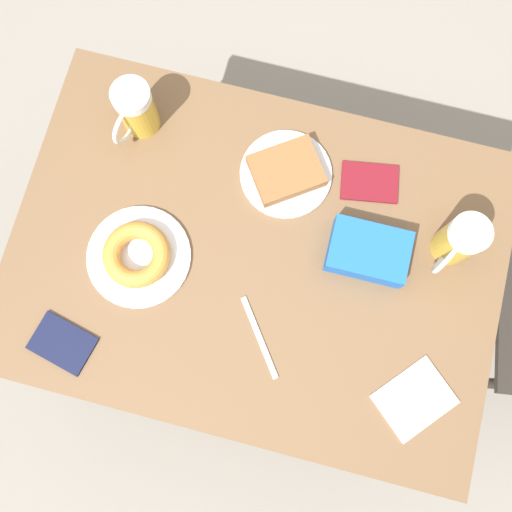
# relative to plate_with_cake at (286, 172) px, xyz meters

# --- Properties ---
(ground_plane) EXTENTS (8.00, 8.00, 0.00)m
(ground_plane) POSITION_rel_plate_with_cake_xyz_m (0.20, -0.02, -0.73)
(ground_plane) COLOR gray
(table) EXTENTS (0.75, 1.06, 0.71)m
(table) POSITION_rel_plate_with_cake_xyz_m (0.20, -0.02, -0.08)
(table) COLOR brown
(table) RESTS_ON ground_plane
(plate_with_cake) EXTENTS (0.20, 0.20, 0.04)m
(plate_with_cake) POSITION_rel_plate_with_cake_xyz_m (0.00, 0.00, 0.00)
(plate_with_cake) COLOR silver
(plate_with_cake) RESTS_ON table
(plate_with_donut) EXTENTS (0.22, 0.22, 0.05)m
(plate_with_donut) POSITION_rel_plate_with_cake_xyz_m (0.26, -0.26, 0.00)
(plate_with_donut) COLOR silver
(plate_with_donut) RESTS_ON table
(beer_mug_left) EXTENTS (0.12, 0.08, 0.14)m
(beer_mug_left) POSITION_rel_plate_with_cake_xyz_m (0.07, 0.38, 0.05)
(beer_mug_left) COLOR gold
(beer_mug_left) RESTS_ON table
(beer_mug_center) EXTENTS (0.13, 0.08, 0.14)m
(beer_mug_center) POSITION_rel_plate_with_cake_xyz_m (-0.04, -0.34, 0.05)
(beer_mug_center) COLOR gold
(beer_mug_center) RESTS_ON table
(napkin_folded) EXTENTS (0.18, 0.18, 0.00)m
(napkin_folded) POSITION_rel_plate_with_cake_xyz_m (0.40, 0.37, -0.01)
(napkin_folded) COLOR white
(napkin_folded) RESTS_ON table
(fork) EXTENTS (0.15, 0.12, 0.00)m
(fork) POSITION_rel_plate_with_cake_xyz_m (0.36, 0.03, -0.01)
(fork) COLOR silver
(fork) RESTS_ON table
(passport_near_edge) EXTENTS (0.11, 0.14, 0.01)m
(passport_near_edge) POSITION_rel_plate_with_cake_xyz_m (-0.03, 0.18, -0.01)
(passport_near_edge) COLOR maroon
(passport_near_edge) RESTS_ON table
(passport_far_edge) EXTENTS (0.12, 0.14, 0.01)m
(passport_far_edge) POSITION_rel_plate_with_cake_xyz_m (0.48, -0.36, -0.01)
(passport_far_edge) COLOR #141938
(passport_far_edge) RESTS_ON table
(blue_pouch) EXTENTS (0.12, 0.17, 0.06)m
(blue_pouch) POSITION_rel_plate_with_cake_xyz_m (0.13, 0.21, 0.01)
(blue_pouch) COLOR blue
(blue_pouch) RESTS_ON table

